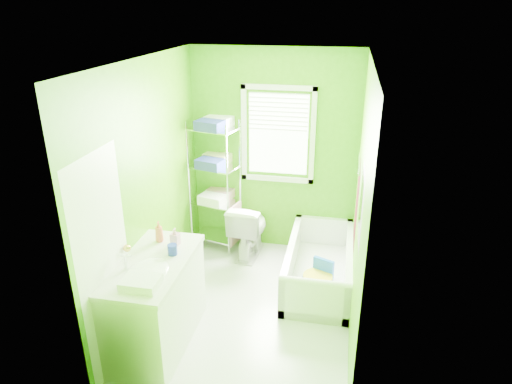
% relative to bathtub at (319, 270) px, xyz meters
% --- Properties ---
extents(ground, '(2.90, 2.90, 0.00)m').
position_rel_bathtub_xyz_m(ground, '(-0.68, -0.64, -0.16)').
color(ground, silver).
rests_on(ground, ground).
extents(room_envelope, '(2.14, 2.94, 2.62)m').
position_rel_bathtub_xyz_m(room_envelope, '(-0.68, -0.64, 1.38)').
color(room_envelope, '#409107').
rests_on(room_envelope, ground).
extents(window, '(0.92, 0.05, 1.22)m').
position_rel_bathtub_xyz_m(window, '(-0.63, 0.78, 1.45)').
color(window, white).
rests_on(window, ground).
extents(door, '(0.09, 0.80, 2.00)m').
position_rel_bathtub_xyz_m(door, '(-1.72, -1.64, 0.84)').
color(door, white).
rests_on(door, ground).
extents(right_wall_decor, '(0.04, 1.48, 1.17)m').
position_rel_bathtub_xyz_m(right_wall_decor, '(0.35, -0.66, 1.16)').
color(right_wall_decor, '#3E070B').
rests_on(right_wall_decor, ground).
extents(bathtub, '(0.74, 1.58, 0.51)m').
position_rel_bathtub_xyz_m(bathtub, '(0.00, 0.00, 0.00)').
color(bathtub, white).
rests_on(bathtub, ground).
extents(toilet, '(0.47, 0.76, 0.74)m').
position_rel_bathtub_xyz_m(toilet, '(-0.94, 0.48, 0.21)').
color(toilet, white).
rests_on(toilet, ground).
extents(vanity, '(0.61, 1.20, 1.11)m').
position_rel_bathtub_xyz_m(vanity, '(-1.44, -1.35, 0.31)').
color(vanity, white).
rests_on(vanity, ground).
extents(wire_shelf_unit, '(0.66, 0.54, 1.76)m').
position_rel_bathtub_xyz_m(wire_shelf_unit, '(-1.39, 0.61, 0.92)').
color(wire_shelf_unit, silver).
rests_on(wire_shelf_unit, ground).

